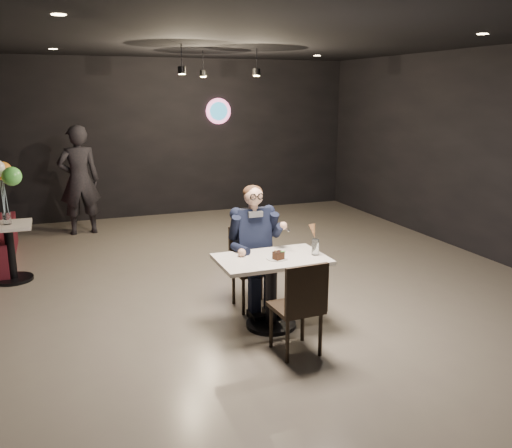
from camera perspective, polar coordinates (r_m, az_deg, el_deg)
name	(u,v)px	position (r m, az deg, el deg)	size (l,w,h in m)	color
floor	(263,286)	(6.87, 0.70, -6.51)	(9.00, 9.00, 0.00)	#6F685D
wall_sign	(218,111)	(10.93, -3.99, 11.77)	(0.50, 0.06, 0.50)	pink
pendant_lights	(214,56)	(8.35, -4.47, 17.18)	(1.40, 1.20, 0.36)	black
main_table	(271,292)	(5.61, 1.61, -7.20)	(1.10, 0.70, 0.75)	white
chair_far	(253,268)	(6.06, -0.35, -4.70)	(0.42, 0.46, 0.92)	black
chair_near	(296,306)	(5.07, 4.21, -8.55)	(0.42, 0.46, 0.92)	black
seated_man	(253,246)	(5.98, -0.36, -2.34)	(0.60, 0.80, 1.44)	black
dessert_plate	(277,258)	(5.44, 2.22, -3.64)	(0.21, 0.21, 0.01)	white
cake_slice	(278,256)	(5.39, 2.38, -3.35)	(0.10, 0.08, 0.07)	black
mint_leaf	(283,251)	(5.37, 2.88, -2.90)	(0.06, 0.04, 0.01)	#317E29
sundae_glass	(315,247)	(5.58, 6.26, -2.43)	(0.07, 0.07, 0.17)	silver
wafer_cone	(313,231)	(5.54, 6.06, -0.73)	(0.07, 0.07, 0.14)	#BC844D
side_table	(11,254)	(7.62, -24.41, -2.91)	(0.57, 0.57, 0.71)	white
balloon_vase	(7,218)	(7.51, -24.76, 0.55)	(0.10, 0.10, 0.16)	silver
balloon_bunch	(3,185)	(7.43, -25.09, 3.75)	(0.43, 0.43, 0.71)	yellow
passerby	(79,180)	(9.62, -18.11, 4.41)	(0.67, 0.44, 1.85)	black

